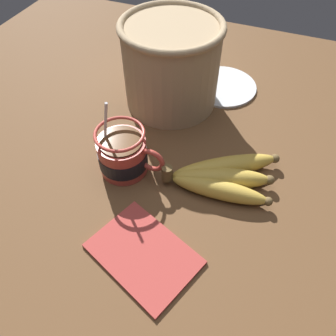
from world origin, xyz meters
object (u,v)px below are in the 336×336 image
coffee_mug (123,154)px  woven_basket (171,64)px  small_plate (222,86)px  banana_bunch (222,177)px

coffee_mug → woven_basket: size_ratio=0.71×
coffee_mug → small_plate: bearing=71.8°
coffee_mug → woven_basket: (0.69, 22.73, 5.79)cm
small_plate → banana_bunch: bearing=-75.1°
banana_bunch → woven_basket: bearing=131.9°
banana_bunch → small_plate: (-7.67, 28.92, -1.61)cm
coffee_mug → woven_basket: bearing=88.3°
banana_bunch → small_plate: banana_bunch is taller
banana_bunch → small_plate: 29.96cm
coffee_mug → banana_bunch: 18.60cm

